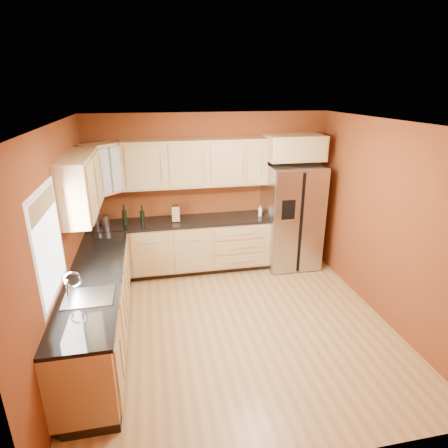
{
  "coord_description": "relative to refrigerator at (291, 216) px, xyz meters",
  "views": [
    {
      "loc": [
        -0.98,
        -4.09,
        2.97
      ],
      "look_at": [
        0.02,
        0.9,
        1.1
      ],
      "focal_mm": 30.0,
      "sensor_mm": 36.0,
      "label": 1
    }
  ],
  "objects": [
    {
      "name": "floor",
      "position": [
        -1.35,
        -1.62,
        -0.89
      ],
      "size": [
        4.0,
        4.0,
        0.0
      ],
      "primitive_type": "plane",
      "color": "#9F713D",
      "rests_on": "ground"
    },
    {
      "name": "ceiling",
      "position": [
        -1.35,
        -1.62,
        1.71
      ],
      "size": [
        4.0,
        4.0,
        0.0
      ],
      "primitive_type": "plane",
      "color": "silver",
      "rests_on": "wall_back"
    },
    {
      "name": "wall_back",
      "position": [
        -1.35,
        0.38,
        0.41
      ],
      "size": [
        4.0,
        0.04,
        2.6
      ],
      "primitive_type": "cube",
      "color": "maroon",
      "rests_on": "floor"
    },
    {
      "name": "wall_front",
      "position": [
        -1.35,
        -3.62,
        0.41
      ],
      "size": [
        4.0,
        0.04,
        2.6
      ],
      "primitive_type": "cube",
      "color": "maroon",
      "rests_on": "floor"
    },
    {
      "name": "wall_left",
      "position": [
        -3.35,
        -1.62,
        0.41
      ],
      "size": [
        0.04,
        4.0,
        2.6
      ],
      "primitive_type": "cube",
      "color": "maroon",
      "rests_on": "floor"
    },
    {
      "name": "wall_right",
      "position": [
        0.65,
        -1.62,
        0.41
      ],
      "size": [
        0.04,
        4.0,
        2.6
      ],
      "primitive_type": "cube",
      "color": "maroon",
      "rests_on": "floor"
    },
    {
      "name": "base_cabinets_back",
      "position": [
        -1.9,
        0.07,
        -0.45
      ],
      "size": [
        2.9,
        0.6,
        0.88
      ],
      "primitive_type": "cube",
      "color": "#A37D4F",
      "rests_on": "floor"
    },
    {
      "name": "base_cabinets_left",
      "position": [
        -3.05,
        -1.62,
        -0.45
      ],
      "size": [
        0.6,
        2.8,
        0.88
      ],
      "primitive_type": "cube",
      "color": "#A37D4F",
      "rests_on": "floor"
    },
    {
      "name": "countertop_back",
      "position": [
        -1.9,
        0.06,
        0.01
      ],
      "size": [
        2.9,
        0.62,
        0.04
      ],
      "primitive_type": "cube",
      "color": "black",
      "rests_on": "base_cabinets_back"
    },
    {
      "name": "countertop_left",
      "position": [
        -3.04,
        -1.62,
        0.01
      ],
      "size": [
        0.62,
        2.8,
        0.04
      ],
      "primitive_type": "cube",
      "color": "black",
      "rests_on": "base_cabinets_left"
    },
    {
      "name": "upper_cabinets_back",
      "position": [
        -1.6,
        0.21,
        0.94
      ],
      "size": [
        2.3,
        0.33,
        0.75
      ],
      "primitive_type": "cube",
      "color": "#A37D4F",
      "rests_on": "wall_back"
    },
    {
      "name": "upper_cabinets_left",
      "position": [
        -3.19,
        -0.9,
        0.94
      ],
      "size": [
        0.33,
        1.35,
        0.75
      ],
      "primitive_type": "cube",
      "color": "#A37D4F",
      "rests_on": "wall_left"
    },
    {
      "name": "corner_upper_cabinet",
      "position": [
        -3.02,
        0.04,
        0.94
      ],
      "size": [
        0.67,
        0.67,
        0.75
      ],
      "primitive_type": "cube",
      "rotation": [
        0.0,
        0.0,
        0.79
      ],
      "color": "#A37D4F",
      "rests_on": "wall_back"
    },
    {
      "name": "over_fridge_cabinet",
      "position": [
        0.0,
        0.07,
        1.16
      ],
      "size": [
        0.92,
        0.6,
        0.4
      ],
      "primitive_type": "cube",
      "color": "#A37D4F",
      "rests_on": "wall_back"
    },
    {
      "name": "refrigerator",
      "position": [
        0.0,
        0.0,
        0.0
      ],
      "size": [
        0.9,
        0.75,
        1.78
      ],
      "primitive_type": "cube",
      "color": "#B1B0B5",
      "rests_on": "floor"
    },
    {
      "name": "window",
      "position": [
        -3.33,
        -2.12,
        0.66
      ],
      "size": [
        0.03,
        0.9,
        1.0
      ],
      "primitive_type": "cube",
      "color": "white",
      "rests_on": "wall_left"
    },
    {
      "name": "sink_faucet",
      "position": [
        -3.04,
        -2.12,
        0.18
      ],
      "size": [
        0.5,
        0.42,
        0.3
      ],
      "primitive_type": null,
      "color": "silver",
      "rests_on": "countertop_left"
    },
    {
      "name": "canister_left",
      "position": [
        -3.2,
        0.12,
        0.13
      ],
      "size": [
        0.16,
        0.16,
        0.21
      ],
      "primitive_type": "cylinder",
      "rotation": [
        0.0,
        0.0,
        -0.29
      ],
      "color": "#B1B0B5",
      "rests_on": "countertop_back"
    },
    {
      "name": "canister_right",
      "position": [
        -3.06,
        0.01,
        0.12
      ],
      "size": [
        0.14,
        0.14,
        0.18
      ],
      "primitive_type": "cylinder",
      "rotation": [
        0.0,
        0.0,
        0.26
      ],
      "color": "#B1B0B5",
      "rests_on": "countertop_back"
    },
    {
      "name": "wine_bottle_a",
      "position": [
        -2.49,
        -0.0,
        0.19
      ],
      "size": [
        0.08,
        0.08,
        0.31
      ],
      "primitive_type": null,
      "rotation": [
        0.0,
        0.0,
        -0.11
      ],
      "color": "black",
      "rests_on": "countertop_back"
    },
    {
      "name": "wine_bottle_b",
      "position": [
        -2.77,
        0.03,
        0.2
      ],
      "size": [
        0.09,
        0.09,
        0.33
      ],
      "primitive_type": null,
      "rotation": [
        0.0,
        0.0,
        0.29
      ],
      "color": "black",
      "rests_on": "countertop_back"
    },
    {
      "name": "knife_block",
      "position": [
        -1.97,
        0.06,
        0.15
      ],
      "size": [
        0.12,
        0.11,
        0.24
      ],
      "primitive_type": "cube",
      "rotation": [
        0.0,
        0.0,
        -0.01
      ],
      "color": "tan",
      "rests_on": "countertop_back"
    },
    {
      "name": "soap_dispenser",
      "position": [
        -0.55,
        0.04,
        0.12
      ],
      "size": [
        0.06,
        0.06,
        0.18
      ],
      "primitive_type": "cylinder",
      "rotation": [
        0.0,
        0.0,
        0.09
      ],
      "color": "white",
      "rests_on": "countertop_back"
    }
  ]
}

